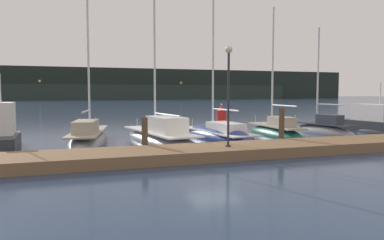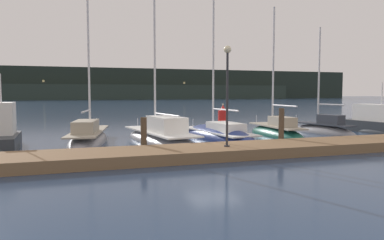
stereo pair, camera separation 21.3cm
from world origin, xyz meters
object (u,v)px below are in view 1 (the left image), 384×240
object	(u,v)px
sailboat_berth_5	(160,138)
channel_buoy	(221,116)
dock_lamppost	(229,80)
sailboat_berth_4	(88,139)
sailboat_berth_8	(322,131)
sailboat_berth_7	(276,134)
sailboat_berth_6	(218,137)
motorboat_berth_9	(379,128)
motorboat_berth_3	(2,141)

from	to	relation	value
sailboat_berth_5	channel_buoy	world-z (taller)	sailboat_berth_5
dock_lamppost	sailboat_berth_4	bearing A→B (deg)	128.19
channel_buoy	sailboat_berth_5	bearing A→B (deg)	-128.65
sailboat_berth_8	dock_lamppost	distance (m)	12.27
sailboat_berth_4	sailboat_berth_8	size ratio (longest dim) A/B	1.46
channel_buoy	sailboat_berth_7	bearing A→B (deg)	-93.64
sailboat_berth_6	sailboat_berth_4	bearing A→B (deg)	173.62
sailboat_berth_6	sailboat_berth_8	size ratio (longest dim) A/B	1.25
sailboat_berth_8	motorboat_berth_9	world-z (taller)	sailboat_berth_8
sailboat_berth_7	sailboat_berth_8	distance (m)	3.80
sailboat_berth_4	sailboat_berth_5	size ratio (longest dim) A/B	0.88
channel_buoy	dock_lamppost	size ratio (longest dim) A/B	0.41
sailboat_berth_6	sailboat_berth_7	xyz separation A→B (m)	(4.08, 0.10, 0.06)
sailboat_berth_8	motorboat_berth_3	bearing A→B (deg)	-177.90
sailboat_berth_5	dock_lamppost	xyz separation A→B (m)	(1.53, -5.83, 3.13)
sailboat_berth_5	motorboat_berth_3	bearing A→B (deg)	-178.90
sailboat_berth_6	sailboat_berth_7	size ratio (longest dim) A/B	1.10
sailboat_berth_6	dock_lamppost	size ratio (longest dim) A/B	2.26
motorboat_berth_3	sailboat_berth_8	xyz separation A→B (m)	(19.56, 0.72, -0.24)
sailboat_berth_6	channel_buoy	distance (m)	11.31
motorboat_berth_3	sailboat_berth_6	distance (m)	11.71
motorboat_berth_3	sailboat_berth_7	world-z (taller)	sailboat_berth_7
dock_lamppost	motorboat_berth_9	bearing A→B (deg)	21.29
sailboat_berth_5	sailboat_berth_6	xyz separation A→B (m)	(3.65, 0.21, -0.11)
sailboat_berth_6	dock_lamppost	bearing A→B (deg)	-109.33
sailboat_berth_8	channel_buoy	xyz separation A→B (m)	(-3.14, 9.90, 0.49)
sailboat_berth_4	sailboat_berth_7	size ratio (longest dim) A/B	1.28
motorboat_berth_3	sailboat_berth_4	xyz separation A→B (m)	(4.17, 1.21, -0.23)
sailboat_berth_8	sailboat_berth_6	bearing A→B (deg)	-177.44
motorboat_berth_3	motorboat_berth_9	world-z (taller)	motorboat_berth_3
motorboat_berth_9	sailboat_berth_8	bearing A→B (deg)	167.40
channel_buoy	sailboat_berth_4	bearing A→B (deg)	-142.47
sailboat_berth_6	sailboat_berth_8	xyz separation A→B (m)	(7.87, 0.35, 0.07)
motorboat_berth_9	channel_buoy	xyz separation A→B (m)	(-7.22, 10.81, 0.32)
motorboat_berth_3	sailboat_berth_4	distance (m)	4.35
sailboat_berth_6	motorboat_berth_9	bearing A→B (deg)	-2.68
sailboat_berth_4	sailboat_berth_8	bearing A→B (deg)	-1.83
sailboat_berth_4	sailboat_berth_6	size ratio (longest dim) A/B	1.17
sailboat_berth_5	dock_lamppost	size ratio (longest dim) A/B	3.01
sailboat_berth_5	sailboat_berth_7	distance (m)	7.73
sailboat_berth_8	motorboat_berth_9	size ratio (longest dim) A/B	1.24
sailboat_berth_7	dock_lamppost	xyz separation A→B (m)	(-6.20, -6.14, 3.18)
dock_lamppost	sailboat_berth_7	bearing A→B (deg)	44.73
sailboat_berth_4	sailboat_berth_8	distance (m)	15.40
sailboat_berth_8	motorboat_berth_9	bearing A→B (deg)	-12.60
channel_buoy	dock_lamppost	distance (m)	17.87
sailboat_berth_7	sailboat_berth_8	world-z (taller)	sailboat_berth_7
sailboat_berth_7	channel_buoy	world-z (taller)	sailboat_berth_7
motorboat_berth_3	sailboat_berth_7	xyz separation A→B (m)	(15.78, 0.47, -0.26)
sailboat_berth_8	channel_buoy	world-z (taller)	sailboat_berth_8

